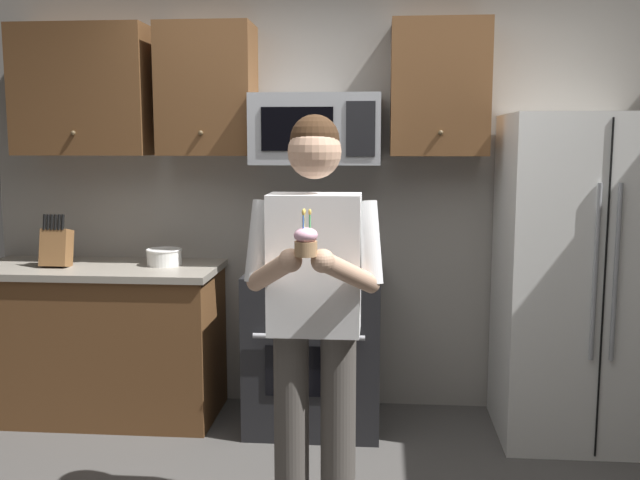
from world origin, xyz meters
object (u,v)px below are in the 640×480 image
Objects in this scene: oven_range at (315,347)px; cupcake at (306,241)px; knife_block at (56,247)px; refrigerator at (584,278)px; microwave at (317,130)px; person at (314,301)px; bowl_large_white at (164,257)px.

cupcake reaches higher than oven_range.
knife_block is at bearing 138.39° from cupcake.
microwave is at bearing 173.97° from refrigerator.
person is 10.13× the size of cupcake.
refrigerator is 5.63× the size of knife_block.
cupcake is (1.63, -1.45, 0.26)m from knife_block.
refrigerator is 1.79m from person.
microwave is 3.48× the size of bowl_large_white.
oven_range is at bearing -90.02° from microwave.
person reaches higher than oven_range.
bowl_large_white is (0.62, 0.10, -0.06)m from knife_block.
microwave is 1.66m from cupcake.
cupcake is at bearing -56.76° from bowl_large_white.
bowl_large_white is (-0.91, -0.05, -0.75)m from microwave.
bowl_large_white is (-2.41, 0.11, 0.07)m from refrigerator.
oven_range is 1.70m from cupcake.
microwave reaches higher than knife_block.
refrigerator is at bearing -0.18° from knife_block.
microwave is (0.00, 0.12, 1.26)m from oven_range.
refrigerator is at bearing -2.56° from bowl_large_white.
knife_block is 1.51× the size of bowl_large_white.
oven_range is 0.52× the size of refrigerator.
microwave is 1.18m from bowl_large_white.
oven_range is 2.91× the size of knife_block.
knife_block is at bearing -170.97° from bowl_large_white.
oven_range is 1.26m from microwave.
refrigerator is (1.50, -0.16, -0.82)m from microwave.
oven_range is 1.56m from refrigerator.
knife_block is at bearing 179.82° from refrigerator.
refrigerator is 2.41m from bowl_large_white.
cupcake is (1.01, -1.55, 0.32)m from bowl_large_white.
bowl_large_white is at bearing 177.44° from refrigerator.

